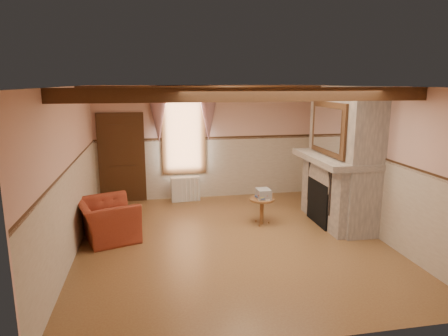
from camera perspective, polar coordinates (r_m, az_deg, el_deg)
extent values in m
cube|color=brown|center=(7.49, 1.12, -10.38)|extent=(5.50, 6.00, 0.01)
cube|color=silver|center=(6.92, 1.22, 11.57)|extent=(5.50, 6.00, 0.01)
cube|color=#D6A694|center=(9.98, -2.34, 3.69)|extent=(5.50, 0.02, 2.80)
cube|color=#D6A694|center=(4.29, 9.43, -8.10)|extent=(5.50, 0.02, 2.80)
cube|color=#D6A694|center=(7.06, -21.26, -0.71)|extent=(0.02, 6.00, 2.80)
cube|color=#D6A694|center=(8.08, 20.63, 0.89)|extent=(0.02, 6.00, 2.80)
cube|color=black|center=(8.48, 13.70, -4.79)|extent=(0.20, 0.95, 0.90)
imported|color=maroon|center=(7.77, -16.32, -7.12)|extent=(1.30, 1.39, 0.74)
cylinder|color=brown|center=(8.28, 5.41, -6.16)|extent=(0.52, 0.52, 0.55)
cube|color=#B7AD8C|center=(8.16, 5.64, -3.70)|extent=(0.27, 0.33, 0.20)
cube|color=silver|center=(9.85, -5.52, -3.02)|extent=(0.71, 0.23, 0.60)
imported|color=brown|center=(8.32, 15.67, 1.99)|extent=(0.37, 0.37, 0.09)
cube|color=black|center=(9.06, 13.38, 3.26)|extent=(0.14, 0.24, 0.20)
cylinder|color=gold|center=(8.65, 14.59, 3.06)|extent=(0.11, 0.11, 0.28)
cylinder|color=#AD2F15|center=(7.75, 17.77, 1.39)|extent=(0.06, 0.06, 0.16)
cylinder|color=gold|center=(7.98, 16.88, 1.60)|extent=(0.06, 0.06, 0.12)
cube|color=gray|center=(8.44, 16.66, 1.62)|extent=(0.85, 2.00, 2.80)
cube|color=gray|center=(8.37, 15.54, 1.31)|extent=(1.05, 2.05, 0.12)
cube|color=silver|center=(8.20, 14.62, 5.47)|extent=(0.06, 1.44, 1.04)
cube|color=black|center=(9.90, -14.39, 1.19)|extent=(1.10, 0.10, 2.10)
cube|color=white|center=(9.85, -5.80, 4.99)|extent=(1.06, 0.08, 2.02)
cube|color=gray|center=(9.70, -5.83, 8.44)|extent=(1.30, 0.14, 1.40)
cube|color=black|center=(5.75, 3.70, 10.43)|extent=(5.50, 0.18, 0.20)
cube|color=black|center=(8.10, -0.55, 10.96)|extent=(5.50, 0.18, 0.20)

